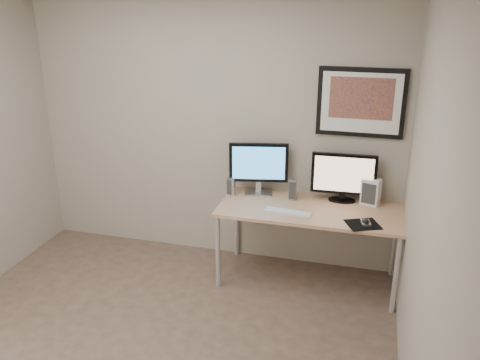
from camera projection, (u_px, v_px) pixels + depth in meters
The scene contains 12 objects.
floor at pixel (145, 355), 3.74m from camera, with size 3.60×3.60×0.00m, color #4E3C31.
room at pixel (158, 124), 3.58m from camera, with size 3.60×3.60×3.60m.
desk at pixel (310, 215), 4.49m from camera, with size 1.60×0.70×0.73m.
framed_art at pixel (361, 103), 4.37m from camera, with size 0.75×0.04×0.60m.
monitor_large at pixel (259, 166), 4.68m from camera, with size 0.54×0.22×0.49m.
monitor_tv at pixel (344, 176), 4.53m from camera, with size 0.57×0.14×0.45m.
speaker_left at pixel (232, 186), 4.73m from camera, with size 0.07×0.07×0.17m, color #AEAEB3.
speaker_right at pixel (292, 189), 4.63m from camera, with size 0.08×0.08×0.20m, color #AEAEB3.
keyboard at pixel (288, 212), 4.37m from camera, with size 0.41×0.11×0.01m, color silver.
mousepad at pixel (363, 224), 4.15m from camera, with size 0.26×0.23×0.00m, color black.
mouse at pixel (366, 222), 4.15m from camera, with size 0.06×0.11×0.04m, color black.
fan_unit at pixel (371, 192), 4.51m from camera, with size 0.16×0.11×0.24m, color silver.
Camera 1 is at (1.47, -2.77, 2.52)m, focal length 38.00 mm.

